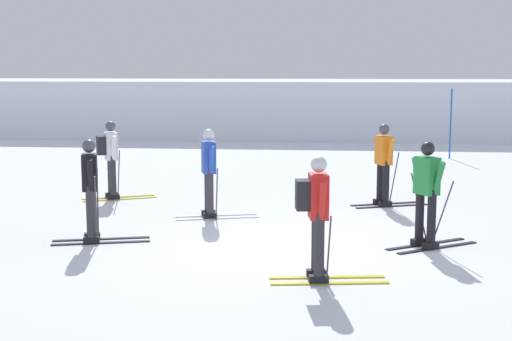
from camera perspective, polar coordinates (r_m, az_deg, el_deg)
The scene contains 9 objects.
ground_plane at distance 11.75m, azimuth 2.21°, elevation -6.04°, with size 120.00×120.00×0.00m, color silver.
far_snow_ridge at distance 31.26m, azimuth 4.44°, elevation 4.96°, with size 80.00×7.08×2.29m, color silver.
skier_blue at distance 13.88m, azimuth -3.68°, elevation -0.00°, with size 1.64×0.97×1.71m.
skier_white at distance 16.11m, azimuth -11.35°, elevation 1.13°, with size 1.60×1.03×1.71m.
skier_black at distance 12.22m, azimuth -12.83°, elevation -1.30°, with size 1.64×0.97×1.71m.
skier_green at distance 11.86m, azimuth 13.25°, elevation -1.60°, with size 1.54×1.20×1.71m.
skier_orange at distance 15.27m, azimuth 9.99°, elevation 0.64°, with size 1.63×0.95×1.71m.
skier_red at distance 9.77m, azimuth 4.77°, elevation -3.26°, with size 1.64×1.00×1.71m.
trail_marker_pole at distance 23.64m, azimuth 15.01°, elevation 3.55°, with size 0.05×0.05×2.19m, color #1E56AD.
Camera 1 is at (0.68, -11.37, 2.89)m, focal length 51.03 mm.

